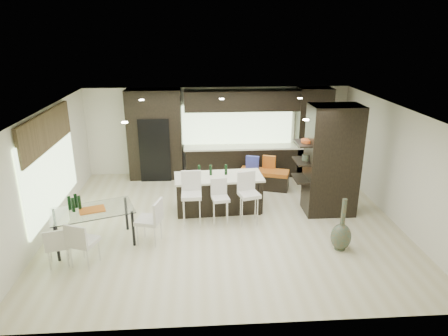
{
  "coord_description": "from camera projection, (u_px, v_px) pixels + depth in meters",
  "views": [
    {
      "loc": [
        -0.61,
        -8.54,
        4.39
      ],
      "look_at": [
        0.0,
        0.6,
        1.15
      ],
      "focal_mm": 32.0,
      "sensor_mm": 36.0,
      "label": 1
    }
  ],
  "objects": [
    {
      "name": "window_left",
      "position": [
        51.0,
        169.0,
        9.03
      ],
      "size": [
        0.04,
        3.2,
        1.9
      ],
      "primitive_type": "cube",
      "color": "#B2D199",
      "rests_on": "left_wall"
    },
    {
      "name": "partition_column",
      "position": [
        332.0,
        161.0,
        9.62
      ],
      "size": [
        1.2,
        0.8,
        2.7
      ],
      "primitive_type": "cube",
      "color": "black",
      "rests_on": "ground"
    },
    {
      "name": "back_cabinetry",
      "position": [
        235.0,
        133.0,
        12.1
      ],
      "size": [
        6.8,
        0.68,
        2.7
      ],
      "primitive_type": "cube",
      "color": "black",
      "rests_on": "ground"
    },
    {
      "name": "ceiling",
      "position": [
        226.0,
        110.0,
        8.64
      ],
      "size": [
        8.0,
        7.0,
        0.02
      ],
      "primitive_type": "cube",
      "color": "white",
      "rests_on": "ground"
    },
    {
      "name": "floor_vase",
      "position": [
        342.0,
        224.0,
        8.17
      ],
      "size": [
        0.52,
        0.52,
        1.14
      ],
      "primitive_type": null,
      "rotation": [
        0.0,
        0.0,
        -0.31
      ],
      "color": "#404834",
      "rests_on": "ground"
    },
    {
      "name": "bench",
      "position": [
        264.0,
        179.0,
        11.47
      ],
      "size": [
        1.49,
        0.95,
        0.54
      ],
      "primitive_type": "cube",
      "rotation": [
        0.0,
        0.0,
        -0.32
      ],
      "color": "black",
      "rests_on": "ground"
    },
    {
      "name": "stool_right",
      "position": [
        249.0,
        204.0,
        9.32
      ],
      "size": [
        0.54,
        0.54,
        1.0
      ],
      "primitive_type": "cube",
      "rotation": [
        0.0,
        0.0,
        0.26
      ],
      "color": "silver",
      "rests_on": "ground"
    },
    {
      "name": "chair_far",
      "position": [
        58.0,
        247.0,
        7.69
      ],
      "size": [
        0.51,
        0.51,
        0.77
      ],
      "primitive_type": "cube",
      "rotation": [
        0.0,
        0.0,
        0.27
      ],
      "color": "silver",
      "rests_on": "ground"
    },
    {
      "name": "refrigerator",
      "position": [
        156.0,
        148.0,
        12.04
      ],
      "size": [
        0.9,
        0.68,
        1.9
      ],
      "primitive_type": "cube",
      "color": "black",
      "rests_on": "ground"
    },
    {
      "name": "ceiling_spots",
      "position": [
        225.0,
        109.0,
        8.88
      ],
      "size": [
        4.0,
        3.0,
        0.02
      ],
      "primitive_type": "cube",
      "color": "white",
      "rests_on": "ceiling"
    },
    {
      "name": "chair_near",
      "position": [
        84.0,
        245.0,
        7.68
      ],
      "size": [
        0.61,
        0.61,
        0.87
      ],
      "primitive_type": "cube",
      "rotation": [
        0.0,
        0.0,
        -0.37
      ],
      "color": "silver",
      "rests_on": "ground"
    },
    {
      "name": "dining_table",
      "position": [
        94.0,
        227.0,
        8.43
      ],
      "size": [
        1.87,
        1.43,
        0.79
      ],
      "primitive_type": "cube",
      "rotation": [
        0.0,
        0.0,
        0.34
      ],
      "color": "white",
      "rests_on": "ground"
    },
    {
      "name": "stool_left",
      "position": [
        192.0,
        205.0,
        9.22
      ],
      "size": [
        0.46,
        0.46,
        1.03
      ],
      "primitive_type": "cube",
      "rotation": [
        0.0,
        0.0,
        0.0
      ],
      "color": "silver",
      "rests_on": "ground"
    },
    {
      "name": "chair_end",
      "position": [
        149.0,
        223.0,
        8.48
      ],
      "size": [
        0.6,
        0.6,
        0.91
      ],
      "primitive_type": "cube",
      "rotation": [
        0.0,
        0.0,
        1.32
      ],
      "color": "silver",
      "rests_on": "ground"
    },
    {
      "name": "back_wall",
      "position": [
        218.0,
        131.0,
        12.38
      ],
      "size": [
        8.0,
        0.02,
        2.7
      ],
      "primitive_type": "cube",
      "color": "silver",
      "rests_on": "ground"
    },
    {
      "name": "stone_accent",
      "position": [
        46.0,
        131.0,
        8.73
      ],
      "size": [
        0.08,
        3.0,
        0.8
      ],
      "primitive_type": "cube",
      "color": "brown",
      "rests_on": "left_wall"
    },
    {
      "name": "window_back",
      "position": [
        237.0,
        125.0,
        12.31
      ],
      "size": [
        3.4,
        0.04,
        1.2
      ],
      "primitive_type": "cube",
      "color": "#B2D199",
      "rests_on": "back_wall"
    },
    {
      "name": "kitchen_island",
      "position": [
        219.0,
        193.0,
        10.03
      ],
      "size": [
        2.23,
        1.07,
        0.9
      ],
      "primitive_type": "cube",
      "rotation": [
        0.0,
        0.0,
        0.06
      ],
      "color": "black",
      "rests_on": "ground"
    },
    {
      "name": "ground",
      "position": [
        226.0,
        222.0,
        9.53
      ],
      "size": [
        8.0,
        8.0,
        0.0
      ],
      "primitive_type": "plane",
      "color": "beige",
      "rests_on": "ground"
    },
    {
      "name": "right_wall",
      "position": [
        396.0,
        165.0,
        9.33
      ],
      "size": [
        0.02,
        7.0,
        2.7
      ],
      "primitive_type": "cube",
      "color": "silver",
      "rests_on": "ground"
    },
    {
      "name": "stool_mid",
      "position": [
        220.0,
        206.0,
        9.32
      ],
      "size": [
        0.44,
        0.44,
        0.87
      ],
      "primitive_type": "cube",
      "rotation": [
        0.0,
        0.0,
        0.16
      ],
      "color": "silver",
      "rests_on": "ground"
    },
    {
      "name": "left_wall",
      "position": [
        46.0,
        172.0,
        8.84
      ],
      "size": [
        0.02,
        7.0,
        2.7
      ],
      "primitive_type": "cube",
      "color": "silver",
      "rests_on": "ground"
    }
  ]
}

